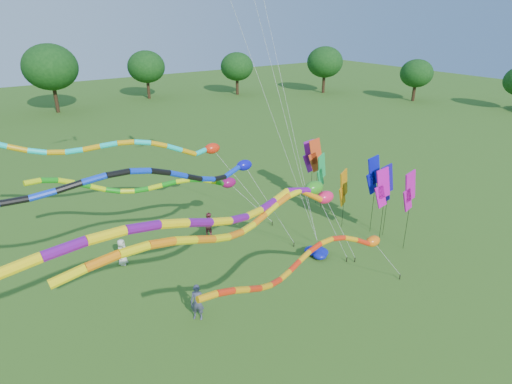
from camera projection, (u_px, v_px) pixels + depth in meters
ground at (333, 292)px, 21.50m from camera, size 160.00×160.00×0.00m
tree_ring at (333, 159)px, 23.31m from camera, size 120.58×119.32×9.61m
tube_kite_red at (320, 257)px, 16.99m from camera, size 12.39×2.06×5.92m
tube_kite_orange at (259, 217)px, 16.04m from camera, size 15.23×4.22×7.95m
tube_kite_purple at (223, 214)px, 14.83m from camera, size 18.00×4.52×8.59m
tube_kite_blue at (162, 177)px, 17.39m from camera, size 15.63×2.34×8.39m
tube_kite_cyan at (135, 148)px, 23.76m from camera, size 15.69×2.52×8.15m
tube_kite_green at (166, 184)px, 23.56m from camera, size 13.32×1.96×6.28m
banner_pole_magenta_b at (409, 191)px, 23.84m from camera, size 1.16×0.13×5.02m
banner_pole_blue_a at (373, 175)px, 25.79m from camera, size 1.16×0.19×5.16m
banner_pole_magenta_a at (382, 188)px, 24.20m from camera, size 1.16×0.26×5.05m
banner_pole_violet at (310, 156)px, 30.88m from camera, size 1.14×0.38×4.62m
banner_pole_red at (315, 156)px, 29.96m from camera, size 1.15×0.33×4.96m
banner_pole_orange at (343, 188)px, 26.77m from camera, size 1.12×0.46×4.06m
banner_pole_blue_b at (386, 184)px, 25.49m from camera, size 1.16×0.17×4.79m
banner_pole_green at (321, 171)px, 29.46m from camera, size 1.13×0.45×4.13m
blue_nylon_heap at (319, 252)px, 24.69m from camera, size 1.45×1.54×0.47m
person_a at (122, 252)px, 23.60m from camera, size 0.87×0.88×1.54m
person_b at (197, 302)px, 19.33m from camera, size 0.76×0.75×1.77m
person_c at (209, 224)px, 26.60m from camera, size 0.91×0.97×1.59m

